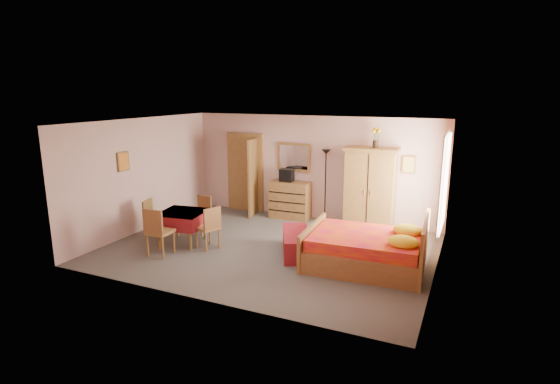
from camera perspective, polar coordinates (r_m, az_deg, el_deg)
The scene contains 23 objects.
floor at distance 9.14m, azimuth -1.36°, elevation -7.37°, with size 6.50×6.50×0.00m, color #605C54.
ceiling at distance 8.58m, azimuth -1.45°, elevation 9.11°, with size 6.50×6.50×0.00m, color brown.
wall_back at distance 11.03m, azimuth 4.24°, elevation 3.17°, with size 6.50×0.10×2.60m, color #CC9F93.
wall_front at distance 6.68m, azimuth -10.76°, elevation -3.63°, with size 6.50×0.10×2.60m, color #CC9F93.
wall_left at distance 10.57m, azimuth -17.50°, elevation 2.15°, with size 0.10×5.00×2.60m, color #CC9F93.
wall_right at distance 7.96m, azimuth 20.20°, elevation -1.51°, with size 0.10×5.00×2.60m, color #CC9F93.
doorway at distance 11.83m, azimuth -4.50°, elevation 2.49°, with size 1.06×0.12×2.15m, color #9E6B35.
window at distance 9.10m, azimuth 20.63°, elevation 1.18°, with size 0.08×1.40×1.95m, color white.
picture_left at distance 10.05m, azimuth -19.79°, elevation 3.76°, with size 0.04×0.32×0.42m, color orange.
picture_back at distance 10.41m, azimuth 16.47°, elevation 3.46°, with size 0.30×0.04×0.40m, color #D8BF59.
chest_of_drawers at distance 11.15m, azimuth 1.36°, elevation -1.03°, with size 1.01×0.50×0.95m, color olive.
wall_mirror at distance 11.13m, azimuth 1.81°, elevation 4.59°, with size 0.91×0.05×0.72m, color silver.
stereo at distance 11.04m, azimuth 0.88°, elevation 2.19°, with size 0.34×0.25×0.31m, color black.
floor_lamp at distance 10.77m, azimuth 5.94°, elevation 0.76°, with size 0.23×0.23×1.81m, color black.
wardrobe at distance 10.39m, azimuth 11.67°, elevation 0.41°, with size 1.23×0.63×1.93m, color #A27236.
sunflower_vase at distance 10.19m, azimuth 12.41°, elevation 6.96°, with size 0.19×0.19×0.47m, color gold.
bed at distance 8.27m, azimuth 11.15°, elevation -6.19°, with size 2.16×1.70×1.00m, color red.
bench at distance 8.80m, azimuth 2.09°, elevation -6.66°, with size 0.50×1.34×0.45m, color maroon.
dining_table at distance 9.58m, azimuth -12.53°, elevation -4.54°, with size 0.94×0.94×0.69m, color maroon.
chair_south at distance 8.96m, azimuth -15.39°, elevation -4.96°, with size 0.45×0.45×0.98m, color olive.
chair_north at distance 10.13m, azimuth -10.40°, elevation -3.00°, with size 0.38×0.38×0.85m, color #A16636.
chair_west at distance 10.04m, azimuth -15.95°, elevation -3.42°, with size 0.39×0.39×0.86m, color #AC713A.
chair_east at distance 9.15m, azimuth -9.45°, elevation -4.55°, with size 0.41×0.41×0.90m, color #AE743A.
Camera 1 is at (3.72, -7.71, 3.20)m, focal length 28.00 mm.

